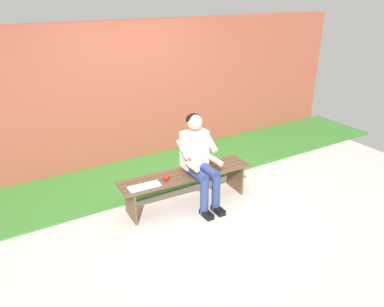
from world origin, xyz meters
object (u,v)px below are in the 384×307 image
bench_near (186,180)px  apple (166,177)px  person_seated (199,158)px  book_open (144,187)px

bench_near → apple: bearing=6.0°
person_seated → book_open: person_seated is taller
book_open → person_seated: bearing=180.0°
person_seated → apple: (0.46, -0.07, -0.20)m
bench_near → person_seated: bearing=143.9°
apple → book_open: bearing=5.5°
person_seated → book_open: size_ratio=2.99×
person_seated → apple: size_ratio=14.63×
person_seated → apple: person_seated is taller
person_seated → bench_near: bearing=-36.1°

